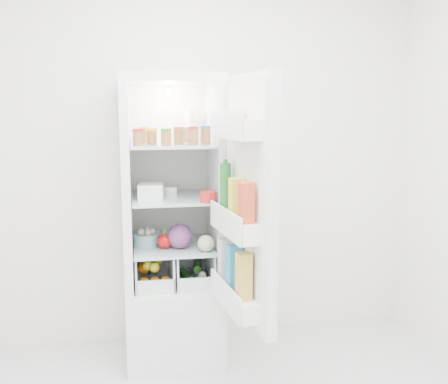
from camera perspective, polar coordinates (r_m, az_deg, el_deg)
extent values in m
cube|color=white|center=(3.42, -3.05, 4.47)|extent=(3.00, 0.02, 2.60)
cube|color=silver|center=(3.37, -5.74, -14.10)|extent=(0.60, 0.60, 0.50)
cube|color=silver|center=(3.10, -6.22, 12.71)|extent=(0.60, 0.60, 0.05)
cube|color=silver|center=(3.40, -6.34, 1.44)|extent=(0.60, 0.05, 1.25)
cube|color=silver|center=(3.12, -11.04, 0.61)|extent=(0.05, 0.60, 1.25)
cube|color=silver|center=(3.16, -1.03, 0.89)|extent=(0.05, 0.60, 1.25)
cube|color=white|center=(3.37, -6.31, 1.37)|extent=(0.50, 0.01, 1.25)
sphere|color=white|center=(3.31, -6.45, 11.37)|extent=(0.05, 0.05, 0.05)
cube|color=#AAC2C7|center=(3.19, -5.85, -6.18)|extent=(0.49, 0.53, 0.01)
cube|color=#AAC2C7|center=(3.12, -5.95, -0.68)|extent=(0.49, 0.53, 0.02)
cube|color=#AAC2C7|center=(3.08, -6.05, 5.38)|extent=(0.49, 0.53, 0.02)
cylinder|color=#B21919|center=(2.93, -9.80, 6.07)|extent=(0.06, 0.06, 0.08)
cylinder|color=gold|center=(2.98, -8.27, 6.17)|extent=(0.06, 0.06, 0.08)
cylinder|color=#267226|center=(2.91, -6.63, 6.12)|extent=(0.06, 0.06, 0.08)
cylinder|color=brown|center=(3.01, -5.22, 6.26)|extent=(0.06, 0.06, 0.08)
cylinder|color=#B21919|center=(2.95, -3.54, 6.21)|extent=(0.06, 0.06, 0.08)
cylinder|color=#194C8C|center=(3.01, -2.13, 6.29)|extent=(0.06, 0.06, 0.08)
cylinder|color=#BF8C19|center=(3.16, -9.10, 6.33)|extent=(0.06, 0.06, 0.08)
cylinder|color=#4C4C4C|center=(3.20, -4.78, 6.45)|extent=(0.06, 0.06, 0.08)
cylinder|color=white|center=(3.24, -3.95, 7.50)|extent=(0.08, 0.08, 0.20)
cube|color=white|center=(3.04, -8.34, 0.06)|extent=(0.16, 0.16, 0.09)
cylinder|color=red|center=(2.92, -1.82, -0.55)|extent=(0.12, 0.12, 0.06)
cube|color=silver|center=(3.28, -6.82, 0.31)|extent=(0.17, 0.14, 0.04)
sphere|color=#5A1E50|center=(3.09, -5.06, -5.06)|extent=(0.15, 0.15, 0.15)
sphere|color=red|center=(3.10, -6.80, -5.63)|extent=(0.09, 0.09, 0.09)
cylinder|color=#7FB0BE|center=(3.19, -8.87, -5.36)|extent=(0.21, 0.21, 0.08)
sphere|color=#ADC694|center=(3.02, -2.09, -5.89)|extent=(0.10, 0.10, 0.10)
sphere|color=orange|center=(3.12, -9.11, -10.24)|extent=(0.07, 0.07, 0.07)
sphere|color=orange|center=(3.12, -7.90, -10.20)|extent=(0.07, 0.07, 0.07)
sphere|color=orange|center=(3.13, -6.69, -10.16)|extent=(0.07, 0.07, 0.07)
sphere|color=orange|center=(3.22, -9.18, -8.60)|extent=(0.07, 0.07, 0.07)
sphere|color=orange|center=(3.22, -8.01, -8.56)|extent=(0.07, 0.07, 0.07)
sphere|color=yellow|center=(3.15, -8.72, -8.32)|extent=(0.06, 0.06, 0.06)
sphere|color=yellow|center=(3.26, -7.53, -7.69)|extent=(0.06, 0.06, 0.06)
sphere|color=yellow|center=(3.11, -7.96, -8.52)|extent=(0.06, 0.06, 0.06)
cylinder|color=#1C4918|center=(3.25, -4.33, -9.52)|extent=(0.09, 0.21, 0.05)
cylinder|color=#1C4918|center=(3.29, -3.03, -8.35)|extent=(0.08, 0.21, 0.05)
sphere|color=white|center=(3.14, -3.36, -10.19)|extent=(0.05, 0.05, 0.05)
sphere|color=white|center=(3.16, -2.50, -9.51)|extent=(0.05, 0.05, 0.05)
cube|color=silver|center=(2.60, 3.07, -0.98)|extent=(0.14, 0.60, 1.30)
cube|color=white|center=(2.59, 2.35, -1.02)|extent=(0.08, 0.56, 1.26)
cube|color=white|center=(2.53, 1.33, 7.29)|extent=(0.17, 0.51, 0.10)
cube|color=white|center=(2.60, 1.29, -3.79)|extent=(0.17, 0.51, 0.10)
cube|color=white|center=(2.72, 1.26, -12.01)|extent=(0.17, 0.51, 0.10)
sphere|color=#9D7647|center=(2.42, 2.14, 8.60)|extent=(0.05, 0.05, 0.05)
sphere|color=#9D7647|center=(2.49, 1.52, 8.63)|extent=(0.05, 0.05, 0.05)
sphere|color=#9D7647|center=(2.57, 0.93, 8.65)|extent=(0.05, 0.05, 0.05)
sphere|color=#9D7647|center=(2.64, 0.37, 8.68)|extent=(0.05, 0.05, 0.05)
cylinder|color=#1A5B23|center=(2.71, 0.17, 0.61)|extent=(0.06, 0.06, 0.26)
cube|color=yellow|center=(2.54, 1.40, -0.65)|extent=(0.07, 0.07, 0.20)
cube|color=#CB4023|center=(2.40, 2.56, -1.25)|extent=(0.07, 0.07, 0.20)
cube|color=silver|center=(2.80, 0.16, -7.71)|extent=(0.08, 0.08, 0.24)
cube|color=#2991D1|center=(2.66, 1.16, -8.62)|extent=(0.08, 0.08, 0.24)
cube|color=gold|center=(2.53, 2.26, -9.62)|extent=(0.08, 0.08, 0.24)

